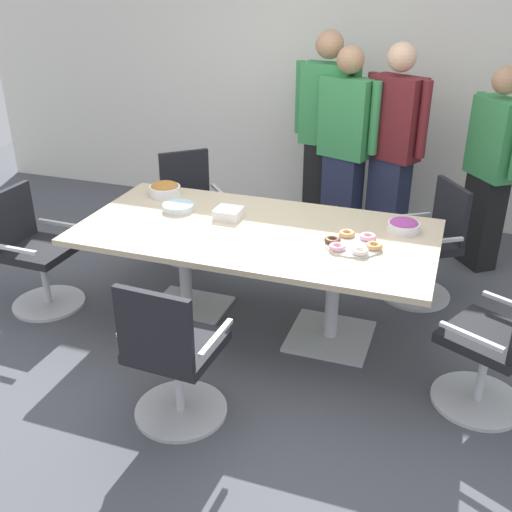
% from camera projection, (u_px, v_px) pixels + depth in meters
% --- Properties ---
extents(ground_plane, '(10.00, 10.00, 0.01)m').
position_uv_depth(ground_plane, '(256.00, 324.00, 4.39)').
color(ground_plane, '#4C4F56').
extents(back_wall, '(8.00, 0.10, 2.80)m').
position_uv_depth(back_wall, '(338.00, 74.00, 5.82)').
color(back_wall, white).
rests_on(back_wall, ground).
extents(conference_table, '(2.40, 1.20, 0.75)m').
position_uv_depth(conference_table, '(256.00, 246.00, 4.12)').
color(conference_table, '#CCB793').
rests_on(conference_table, ground).
extents(office_chair_0, '(0.76, 0.76, 0.91)m').
position_uv_depth(office_chair_0, '(191.00, 212.00, 5.27)').
color(office_chair_0, silver).
rests_on(office_chair_0, ground).
extents(office_chair_1, '(0.55, 0.55, 0.91)m').
position_uv_depth(office_chair_1, '(35.00, 256.00, 4.48)').
color(office_chair_1, silver).
rests_on(office_chair_1, ground).
extents(office_chair_2, '(0.57, 0.57, 0.91)m').
position_uv_depth(office_chair_2, '(173.00, 360.00, 3.31)').
color(office_chair_2, silver).
rests_on(office_chair_2, ground).
extents(office_chair_3, '(0.73, 0.73, 0.91)m').
position_uv_depth(office_chair_3, '(497.00, 349.00, 3.40)').
color(office_chair_3, silver).
rests_on(office_chair_3, ground).
extents(office_chair_4, '(0.75, 0.75, 0.91)m').
position_uv_depth(office_chair_4, '(427.00, 248.00, 4.60)').
color(office_chair_4, silver).
rests_on(office_chair_4, ground).
extents(person_standing_0, '(0.61, 0.29, 1.87)m').
position_uv_depth(person_standing_0, '(325.00, 133.00, 5.43)').
color(person_standing_0, black).
rests_on(person_standing_0, ground).
extents(person_standing_1, '(0.60, 0.36, 1.77)m').
position_uv_depth(person_standing_1, '(345.00, 147.00, 5.24)').
color(person_standing_1, '#232842').
rests_on(person_standing_1, ground).
extents(person_standing_2, '(0.58, 0.40, 1.81)m').
position_uv_depth(person_standing_2, '(393.00, 149.00, 5.11)').
color(person_standing_2, '#232842').
rests_on(person_standing_2, ground).
extents(person_standing_3, '(0.44, 0.54, 1.67)m').
position_uv_depth(person_standing_3, '(491.00, 168.00, 4.89)').
color(person_standing_3, black).
rests_on(person_standing_3, ground).
extents(snack_bowl_candy_mix, '(0.21, 0.21, 0.09)m').
position_uv_depth(snack_bowl_candy_mix, '(404.00, 225.00, 4.02)').
color(snack_bowl_candy_mix, white).
rests_on(snack_bowl_candy_mix, conference_table).
extents(snack_bowl_pretzels, '(0.24, 0.24, 0.11)m').
position_uv_depth(snack_bowl_pretzels, '(165.00, 189.00, 4.64)').
color(snack_bowl_pretzels, white).
rests_on(snack_bowl_pretzels, conference_table).
extents(donut_platter, '(0.37, 0.36, 0.04)m').
position_uv_depth(donut_platter, '(353.00, 243.00, 3.82)').
color(donut_platter, white).
rests_on(donut_platter, conference_table).
extents(plate_stack, '(0.23, 0.23, 0.05)m').
position_uv_depth(plate_stack, '(178.00, 207.00, 4.37)').
color(plate_stack, white).
rests_on(plate_stack, conference_table).
extents(napkin_pile, '(0.18, 0.18, 0.07)m').
position_uv_depth(napkin_pile, '(229.00, 213.00, 4.24)').
color(napkin_pile, white).
rests_on(napkin_pile, conference_table).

